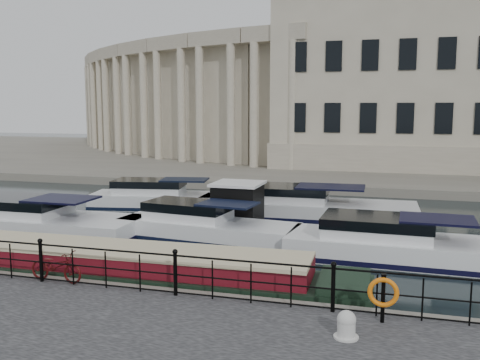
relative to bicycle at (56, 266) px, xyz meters
name	(u,v)px	position (x,y,z in m)	size (l,w,h in m)	color
ground_plane	(205,288)	(3.60, 2.15, -0.98)	(160.00, 160.00, 0.00)	black
far_bank	(338,158)	(3.60, 41.15, -0.71)	(120.00, 42.00, 0.55)	#6B665B
railing	(175,271)	(3.60, -0.10, 0.22)	(24.14, 0.14, 1.22)	black
civic_building	(324,88)	(2.60, 36.85, 6.05)	(53.55, 31.84, 16.85)	#ADA38C
bicycle	(56,266)	(0.00, 0.00, 0.00)	(0.57, 1.65, 0.87)	#490D0D
mooring_bollard	(346,325)	(8.03, -1.48, -0.15)	(0.53, 0.53, 0.59)	silver
life_ring_post	(383,293)	(8.74, -0.50, 0.27)	(0.69, 0.19, 1.12)	black
narrowboat	(92,272)	(0.13, 1.56, -0.62)	(16.76, 2.61, 1.61)	black
harbour_hut	(238,209)	(2.43, 9.65, -0.03)	(2.88, 2.42, 2.17)	#6B665B
cabin_cruisers	(219,220)	(1.54, 9.67, -0.62)	(23.34, 10.15, 1.99)	white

